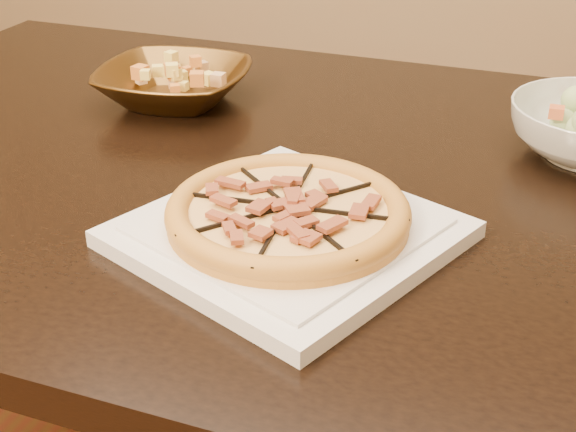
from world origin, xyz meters
name	(u,v)px	position (x,y,z in m)	size (l,w,h in m)	color
dining_table	(278,233)	(0.18, -0.16, 0.65)	(1.43, 0.94, 0.75)	black
plate	(288,233)	(0.25, -0.34, 0.76)	(0.38, 0.38, 0.02)	silver
pizza	(288,213)	(0.25, -0.34, 0.78)	(0.25, 0.25, 0.03)	#C38233
bronze_bowl	(174,85)	(-0.03, -0.01, 0.78)	(0.21, 0.21, 0.05)	brown
mixed_dish	(171,58)	(-0.04, -0.01, 0.82)	(0.10, 0.11, 0.03)	tan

